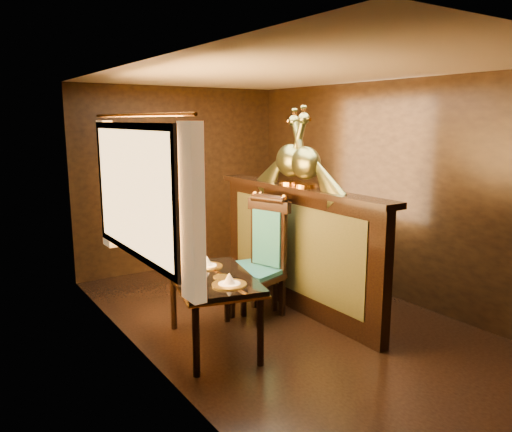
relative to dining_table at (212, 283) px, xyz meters
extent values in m
plane|color=black|center=(0.90, 0.03, -0.61)|extent=(5.00, 5.00, 0.00)
cube|color=black|center=(0.90, 2.53, 0.64)|extent=(3.00, 0.04, 2.50)
cube|color=black|center=(-0.60, 0.03, 0.64)|extent=(0.04, 5.00, 2.50)
cube|color=black|center=(2.40, 0.03, 0.64)|extent=(0.04, 5.00, 2.50)
cube|color=beige|center=(0.90, 0.03, 1.89)|extent=(3.00, 5.00, 0.04)
cube|color=#FFC672|center=(-0.60, 0.33, 0.84)|extent=(0.01, 1.70, 1.05)
cube|color=#FFC045|center=(-0.50, -0.64, 0.79)|extent=(0.10, 0.22, 1.30)
cube|color=#FFC045|center=(-0.50, 1.30, 0.79)|extent=(0.10, 0.22, 1.30)
cylinder|color=orange|center=(-0.52, 0.33, 1.49)|extent=(0.03, 2.20, 0.03)
cube|color=black|center=(1.22, 0.33, 0.04)|extent=(0.12, 2.60, 1.30)
cube|color=#36391A|center=(1.16, 0.33, 0.09)|extent=(0.02, 2.20, 0.95)
cube|color=black|center=(1.22, 0.33, 0.72)|extent=(0.26, 2.70, 0.06)
cube|color=black|center=(0.00, 0.00, 0.05)|extent=(0.93, 1.25, 0.04)
cube|color=orange|center=(0.00, 0.00, 0.02)|extent=(0.95, 1.28, 0.02)
cylinder|color=black|center=(-0.39, -0.42, -0.30)|extent=(0.06, 0.06, 0.61)
cylinder|color=black|center=(0.15, -0.56, -0.30)|extent=(0.06, 0.06, 0.61)
cylinder|color=black|center=(-0.14, 0.55, -0.30)|extent=(0.06, 0.06, 0.61)
cylinder|color=black|center=(0.39, 0.41, -0.30)|extent=(0.06, 0.06, 0.61)
cylinder|color=gold|center=(0.00, -0.31, 0.07)|extent=(0.30, 0.30, 0.01)
cone|color=silver|center=(0.00, -0.31, 0.13)|extent=(0.11, 0.11, 0.10)
cylinder|color=gold|center=(0.09, 0.27, 0.07)|extent=(0.30, 0.30, 0.01)
cone|color=silver|center=(0.09, 0.27, 0.13)|extent=(0.11, 0.11, 0.10)
cylinder|color=silver|center=(-0.24, 0.02, 0.10)|extent=(0.03, 0.03, 0.06)
cylinder|color=silver|center=(-0.22, 0.09, 0.10)|extent=(0.03, 0.03, 0.06)
cube|color=black|center=(0.72, 0.34, -0.17)|extent=(0.58, 0.58, 0.06)
cube|color=#165C66|center=(0.72, 0.34, -0.12)|extent=(0.52, 0.52, 0.05)
cube|color=#165C66|center=(0.91, 0.40, 0.22)|extent=(0.14, 0.35, 0.59)
cube|color=black|center=(0.59, 0.10, -0.40)|extent=(0.05, 0.05, 0.41)
cube|color=black|center=(0.96, 0.22, -0.40)|extent=(0.05, 0.05, 0.41)
cube|color=black|center=(0.48, 0.47, -0.40)|extent=(0.05, 0.05, 0.41)
cube|color=black|center=(0.84, 0.58, -0.40)|extent=(0.05, 0.05, 0.41)
sphere|color=orange|center=(0.97, 0.22, 0.67)|extent=(0.07, 0.07, 0.07)
sphere|color=orange|center=(0.85, 0.58, 0.67)|extent=(0.07, 0.07, 0.07)
cube|color=black|center=(0.82, 0.59, -0.18)|extent=(0.51, 0.51, 0.06)
cube|color=#165C66|center=(0.82, 0.59, -0.13)|extent=(0.45, 0.45, 0.05)
cube|color=#165C66|center=(1.01, 0.57, 0.20)|extent=(0.08, 0.35, 0.57)
cube|color=black|center=(0.61, 0.44, -0.41)|extent=(0.05, 0.05, 0.40)
cube|color=black|center=(0.97, 0.39, -0.41)|extent=(0.05, 0.05, 0.40)
cube|color=black|center=(0.66, 0.80, -0.41)|extent=(0.05, 0.05, 0.40)
cube|color=black|center=(1.03, 0.75, -0.41)|extent=(0.05, 0.05, 0.40)
sphere|color=orange|center=(0.98, 0.38, 0.63)|extent=(0.07, 0.07, 0.07)
sphere|color=orange|center=(1.03, 0.75, 0.63)|extent=(0.07, 0.07, 0.07)
camera|label=1|loc=(-2.06, -3.81, 1.45)|focal=35.00mm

